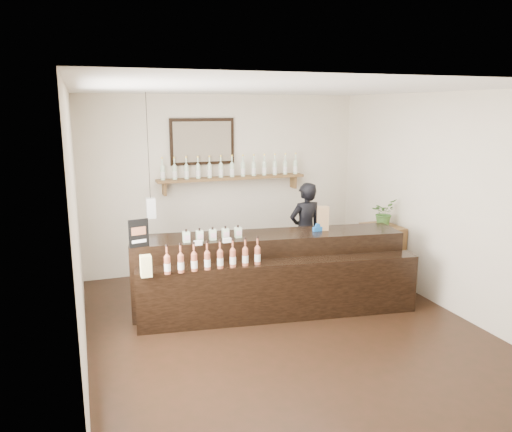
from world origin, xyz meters
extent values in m
plane|color=black|center=(0.00, 0.00, 0.00)|extent=(5.00, 5.00, 0.00)
plane|color=beige|center=(0.00, 2.50, 1.40)|extent=(4.50, 0.00, 4.50)
plane|color=beige|center=(0.00, -2.50, 1.40)|extent=(4.50, 0.00, 4.50)
plane|color=beige|center=(-2.25, 0.00, 1.40)|extent=(0.00, 5.00, 5.00)
plane|color=beige|center=(2.25, 0.00, 1.40)|extent=(0.00, 5.00, 5.00)
plane|color=white|center=(0.00, 0.00, 2.80)|extent=(5.00, 5.00, 0.00)
cube|color=brown|center=(0.10, 2.37, 1.50)|extent=(2.40, 0.25, 0.04)
cube|color=brown|center=(-0.98, 2.40, 1.38)|extent=(0.04, 0.20, 0.20)
cube|color=brown|center=(1.18, 2.40, 1.38)|extent=(0.04, 0.20, 0.20)
cube|color=black|center=(-0.35, 2.47, 2.08)|extent=(1.02, 0.04, 0.72)
cube|color=#433B2B|center=(-0.35, 2.44, 2.08)|extent=(0.92, 0.01, 0.62)
cube|color=white|center=(-1.30, 1.60, 1.25)|extent=(0.12, 0.12, 0.28)
cylinder|color=black|center=(-1.30, 1.60, 2.09)|extent=(0.01, 0.01, 1.41)
cylinder|color=silver|center=(-1.00, 2.37, 1.62)|extent=(0.07, 0.07, 0.20)
cone|color=silver|center=(-1.00, 2.37, 1.75)|extent=(0.07, 0.07, 0.05)
cylinder|color=silver|center=(-1.00, 2.37, 1.81)|extent=(0.02, 0.02, 0.07)
cylinder|color=yellow|center=(-1.00, 2.37, 1.86)|extent=(0.03, 0.03, 0.02)
cylinder|color=white|center=(-1.00, 2.37, 1.60)|extent=(0.07, 0.07, 0.09)
cylinder|color=silver|center=(-0.82, 2.37, 1.62)|extent=(0.07, 0.07, 0.20)
cone|color=silver|center=(-0.82, 2.37, 1.75)|extent=(0.07, 0.07, 0.05)
cylinder|color=silver|center=(-0.82, 2.37, 1.81)|extent=(0.02, 0.02, 0.07)
cylinder|color=yellow|center=(-0.82, 2.37, 1.86)|extent=(0.03, 0.03, 0.02)
cylinder|color=white|center=(-0.82, 2.37, 1.60)|extent=(0.07, 0.07, 0.09)
cylinder|color=silver|center=(-0.63, 2.37, 1.62)|extent=(0.07, 0.07, 0.20)
cone|color=silver|center=(-0.63, 2.37, 1.75)|extent=(0.07, 0.07, 0.05)
cylinder|color=silver|center=(-0.63, 2.37, 1.81)|extent=(0.02, 0.02, 0.07)
cylinder|color=yellow|center=(-0.63, 2.37, 1.86)|extent=(0.03, 0.03, 0.02)
cylinder|color=white|center=(-0.63, 2.37, 1.60)|extent=(0.07, 0.07, 0.09)
cylinder|color=silver|center=(-0.45, 2.37, 1.62)|extent=(0.07, 0.07, 0.20)
cone|color=silver|center=(-0.45, 2.37, 1.75)|extent=(0.07, 0.07, 0.05)
cylinder|color=silver|center=(-0.45, 2.37, 1.81)|extent=(0.02, 0.02, 0.07)
cylinder|color=yellow|center=(-0.45, 2.37, 1.86)|extent=(0.03, 0.03, 0.02)
cylinder|color=white|center=(-0.45, 2.37, 1.60)|extent=(0.07, 0.07, 0.09)
cylinder|color=silver|center=(-0.27, 2.37, 1.62)|extent=(0.07, 0.07, 0.20)
cone|color=silver|center=(-0.27, 2.37, 1.75)|extent=(0.07, 0.07, 0.05)
cylinder|color=silver|center=(-0.27, 2.37, 1.81)|extent=(0.02, 0.02, 0.07)
cylinder|color=yellow|center=(-0.27, 2.37, 1.86)|extent=(0.03, 0.03, 0.02)
cylinder|color=white|center=(-0.27, 2.37, 1.60)|extent=(0.07, 0.07, 0.09)
cylinder|color=silver|center=(-0.08, 2.37, 1.62)|extent=(0.07, 0.07, 0.20)
cone|color=silver|center=(-0.08, 2.37, 1.75)|extent=(0.07, 0.07, 0.05)
cylinder|color=silver|center=(-0.08, 2.37, 1.81)|extent=(0.02, 0.02, 0.07)
cylinder|color=yellow|center=(-0.08, 2.37, 1.86)|extent=(0.03, 0.03, 0.02)
cylinder|color=white|center=(-0.08, 2.37, 1.60)|extent=(0.07, 0.07, 0.09)
cylinder|color=silver|center=(0.10, 2.37, 1.62)|extent=(0.07, 0.07, 0.20)
cone|color=silver|center=(0.10, 2.37, 1.75)|extent=(0.07, 0.07, 0.05)
cylinder|color=silver|center=(0.10, 2.37, 1.81)|extent=(0.02, 0.02, 0.07)
cylinder|color=yellow|center=(0.10, 2.37, 1.86)|extent=(0.03, 0.03, 0.02)
cylinder|color=white|center=(0.10, 2.37, 1.60)|extent=(0.07, 0.07, 0.09)
cylinder|color=silver|center=(0.28, 2.37, 1.62)|extent=(0.07, 0.07, 0.20)
cone|color=silver|center=(0.28, 2.37, 1.75)|extent=(0.07, 0.07, 0.05)
cylinder|color=silver|center=(0.28, 2.37, 1.81)|extent=(0.02, 0.02, 0.07)
cylinder|color=yellow|center=(0.28, 2.37, 1.86)|extent=(0.03, 0.03, 0.02)
cylinder|color=white|center=(0.28, 2.37, 1.60)|extent=(0.07, 0.07, 0.09)
cylinder|color=silver|center=(0.47, 2.37, 1.62)|extent=(0.07, 0.07, 0.20)
cone|color=silver|center=(0.47, 2.37, 1.75)|extent=(0.07, 0.07, 0.05)
cylinder|color=silver|center=(0.47, 2.37, 1.81)|extent=(0.02, 0.02, 0.07)
cylinder|color=yellow|center=(0.47, 2.37, 1.86)|extent=(0.03, 0.03, 0.02)
cylinder|color=white|center=(0.47, 2.37, 1.60)|extent=(0.07, 0.07, 0.09)
cylinder|color=silver|center=(0.65, 2.37, 1.62)|extent=(0.07, 0.07, 0.20)
cone|color=silver|center=(0.65, 2.37, 1.75)|extent=(0.07, 0.07, 0.05)
cylinder|color=silver|center=(0.65, 2.37, 1.81)|extent=(0.02, 0.02, 0.07)
cylinder|color=yellow|center=(0.65, 2.37, 1.86)|extent=(0.03, 0.03, 0.02)
cylinder|color=white|center=(0.65, 2.37, 1.60)|extent=(0.07, 0.07, 0.09)
cylinder|color=silver|center=(0.83, 2.37, 1.62)|extent=(0.07, 0.07, 0.20)
cone|color=silver|center=(0.83, 2.37, 1.75)|extent=(0.07, 0.07, 0.05)
cylinder|color=silver|center=(0.83, 2.37, 1.81)|extent=(0.02, 0.02, 0.07)
cylinder|color=yellow|center=(0.83, 2.37, 1.86)|extent=(0.03, 0.03, 0.02)
cylinder|color=white|center=(0.83, 2.37, 1.60)|extent=(0.07, 0.07, 0.09)
cylinder|color=silver|center=(1.02, 2.37, 1.62)|extent=(0.07, 0.07, 0.20)
cone|color=silver|center=(1.02, 2.37, 1.75)|extent=(0.07, 0.07, 0.05)
cylinder|color=silver|center=(1.02, 2.37, 1.81)|extent=(0.02, 0.02, 0.07)
cylinder|color=yellow|center=(1.02, 2.37, 1.86)|extent=(0.03, 0.03, 0.02)
cylinder|color=white|center=(1.02, 2.37, 1.60)|extent=(0.07, 0.07, 0.09)
cylinder|color=silver|center=(1.20, 2.37, 1.62)|extent=(0.07, 0.07, 0.20)
cone|color=silver|center=(1.20, 2.37, 1.75)|extent=(0.07, 0.07, 0.05)
cylinder|color=silver|center=(1.20, 2.37, 1.81)|extent=(0.02, 0.02, 0.07)
cylinder|color=yellow|center=(1.20, 2.37, 1.86)|extent=(0.03, 0.03, 0.02)
cylinder|color=white|center=(1.20, 2.37, 1.60)|extent=(0.07, 0.07, 0.09)
cube|color=black|center=(0.08, 0.70, 0.49)|extent=(3.58, 1.11, 0.98)
cube|color=black|center=(0.08, 0.23, 0.37)|extent=(3.53, 0.80, 0.75)
cube|color=white|center=(-0.91, 0.47, 1.01)|extent=(0.10, 0.04, 0.05)
cube|color=white|center=(-0.54, 0.47, 1.01)|extent=(0.10, 0.04, 0.05)
cube|color=#E0D989|center=(-1.56, 0.23, 0.81)|extent=(0.12, 0.12, 0.12)
cube|color=#E0D989|center=(-1.56, 0.23, 0.93)|extent=(0.12, 0.12, 0.12)
cube|color=silver|center=(-1.01, 0.65, 1.05)|extent=(0.08, 0.08, 0.13)
cube|color=beige|center=(-1.01, 0.60, 1.05)|extent=(0.07, 0.00, 0.06)
cylinder|color=black|center=(-1.01, 0.65, 1.13)|extent=(0.02, 0.02, 0.03)
cube|color=silver|center=(-0.84, 0.65, 1.05)|extent=(0.08, 0.08, 0.13)
cube|color=beige|center=(-0.84, 0.60, 1.05)|extent=(0.07, 0.00, 0.06)
cylinder|color=black|center=(-0.84, 0.65, 1.13)|extent=(0.02, 0.02, 0.03)
cube|color=silver|center=(-0.68, 0.65, 1.05)|extent=(0.08, 0.08, 0.13)
cube|color=beige|center=(-0.68, 0.60, 1.05)|extent=(0.07, 0.00, 0.06)
cylinder|color=black|center=(-0.68, 0.65, 1.13)|extent=(0.02, 0.02, 0.03)
cube|color=silver|center=(-0.51, 0.65, 1.05)|extent=(0.08, 0.08, 0.13)
cube|color=beige|center=(-0.51, 0.60, 1.05)|extent=(0.07, 0.00, 0.06)
cylinder|color=black|center=(-0.51, 0.65, 1.13)|extent=(0.02, 0.02, 0.03)
cube|color=silver|center=(-0.35, 0.65, 1.05)|extent=(0.08, 0.08, 0.13)
cube|color=beige|center=(-0.35, 0.60, 1.05)|extent=(0.07, 0.00, 0.06)
cylinder|color=black|center=(-0.35, 0.65, 1.13)|extent=(0.02, 0.02, 0.03)
cylinder|color=#A65238|center=(-1.32, 0.23, 0.85)|extent=(0.07, 0.07, 0.20)
cone|color=#A65238|center=(-1.32, 0.23, 0.98)|extent=(0.07, 0.07, 0.05)
cylinder|color=#A65238|center=(-1.32, 0.23, 1.04)|extent=(0.02, 0.02, 0.07)
cylinder|color=black|center=(-1.32, 0.23, 1.08)|extent=(0.03, 0.03, 0.02)
cylinder|color=white|center=(-1.32, 0.23, 0.83)|extent=(0.07, 0.07, 0.09)
cylinder|color=#A65238|center=(-1.17, 0.23, 0.85)|extent=(0.07, 0.07, 0.20)
cone|color=#A65238|center=(-1.17, 0.23, 0.98)|extent=(0.07, 0.07, 0.05)
cylinder|color=#A65238|center=(-1.17, 0.23, 1.04)|extent=(0.02, 0.02, 0.07)
cylinder|color=black|center=(-1.17, 0.23, 1.08)|extent=(0.03, 0.03, 0.02)
cylinder|color=white|center=(-1.17, 0.23, 0.83)|extent=(0.07, 0.07, 0.09)
cylinder|color=#A65238|center=(-1.01, 0.23, 0.85)|extent=(0.07, 0.07, 0.20)
cone|color=#A65238|center=(-1.01, 0.23, 0.98)|extent=(0.07, 0.07, 0.05)
cylinder|color=#A65238|center=(-1.01, 0.23, 1.04)|extent=(0.02, 0.02, 0.07)
cylinder|color=black|center=(-1.01, 0.23, 1.08)|extent=(0.03, 0.03, 0.02)
cylinder|color=white|center=(-1.01, 0.23, 0.83)|extent=(0.07, 0.07, 0.09)
cylinder|color=#A65238|center=(-0.85, 0.23, 0.85)|extent=(0.07, 0.07, 0.20)
cone|color=#A65238|center=(-0.85, 0.23, 0.98)|extent=(0.07, 0.07, 0.05)
cylinder|color=#A65238|center=(-0.85, 0.23, 1.04)|extent=(0.02, 0.02, 0.07)
cylinder|color=black|center=(-0.85, 0.23, 1.08)|extent=(0.03, 0.03, 0.02)
cylinder|color=white|center=(-0.85, 0.23, 0.83)|extent=(0.07, 0.07, 0.09)
cylinder|color=#A65238|center=(-0.70, 0.23, 0.85)|extent=(0.07, 0.07, 0.20)
cone|color=#A65238|center=(-0.70, 0.23, 0.98)|extent=(0.07, 0.07, 0.05)
cylinder|color=#A65238|center=(-0.70, 0.23, 1.04)|extent=(0.02, 0.02, 0.07)
cylinder|color=black|center=(-0.70, 0.23, 1.08)|extent=(0.03, 0.03, 0.02)
cylinder|color=white|center=(-0.70, 0.23, 0.83)|extent=(0.07, 0.07, 0.09)
cylinder|color=#A65238|center=(-0.54, 0.23, 0.85)|extent=(0.07, 0.07, 0.20)
cone|color=#A65238|center=(-0.54, 0.23, 0.98)|extent=(0.07, 0.07, 0.05)
cylinder|color=#A65238|center=(-0.54, 0.23, 1.04)|extent=(0.02, 0.02, 0.07)
cylinder|color=black|center=(-0.54, 0.23, 1.08)|extent=(0.03, 0.03, 0.02)
cylinder|color=white|center=(-0.54, 0.23, 0.83)|extent=(0.07, 0.07, 0.09)
cylinder|color=#A65238|center=(-0.39, 0.23, 0.85)|extent=(0.07, 0.07, 0.20)
cone|color=#A65238|center=(-0.39, 0.23, 0.98)|extent=(0.07, 0.07, 0.05)
cylinder|color=#A65238|center=(-0.39, 0.23, 1.04)|extent=(0.02, 0.02, 0.07)
cylinder|color=black|center=(-0.39, 0.23, 1.08)|extent=(0.03, 0.03, 0.02)
cylinder|color=white|center=(-0.39, 0.23, 0.83)|extent=(0.07, 0.07, 0.09)
cylinder|color=#A65238|center=(-0.23, 0.23, 0.85)|extent=(0.07, 0.07, 0.20)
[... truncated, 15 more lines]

